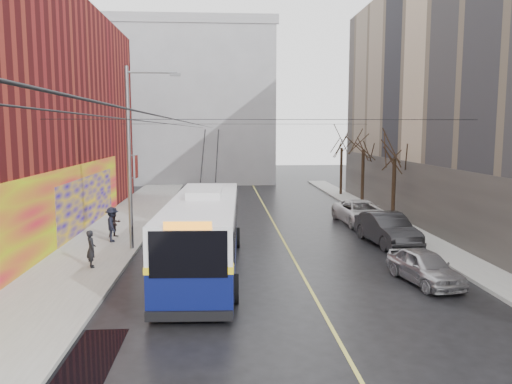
# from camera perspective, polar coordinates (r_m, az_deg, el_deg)

# --- Properties ---
(ground) EXTENTS (140.00, 140.00, 0.00)m
(ground) POSITION_cam_1_polar(r_m,az_deg,el_deg) (15.85, 2.94, -15.04)
(ground) COLOR black
(ground) RESTS_ON ground
(sidewalk_left) EXTENTS (4.00, 60.00, 0.15)m
(sidewalk_left) POSITION_cam_1_polar(r_m,az_deg,el_deg) (27.93, -16.73, -5.39)
(sidewalk_left) COLOR gray
(sidewalk_left) RESTS_ON ground
(sidewalk_right) EXTENTS (2.00, 60.00, 0.15)m
(sidewalk_right) POSITION_cam_1_polar(r_m,az_deg,el_deg) (29.27, 17.89, -4.86)
(sidewalk_right) COLOR gray
(sidewalk_right) RESTS_ON ground
(lane_line) EXTENTS (0.12, 50.00, 0.01)m
(lane_line) POSITION_cam_1_polar(r_m,az_deg,el_deg) (29.37, 2.63, -4.63)
(lane_line) COLOR #BFB74C
(lane_line) RESTS_ON ground
(building_far) EXTENTS (20.50, 12.10, 18.00)m
(building_far) POSITION_cam_1_polar(r_m,az_deg,el_deg) (59.79, -8.03, 9.96)
(building_far) COLOR gray
(building_far) RESTS_ON ground
(streetlight_pole) EXTENTS (2.65, 0.60, 9.00)m
(streetlight_pole) POSITION_cam_1_polar(r_m,az_deg,el_deg) (24.99, -13.96, 4.32)
(streetlight_pole) COLOR slate
(streetlight_pole) RESTS_ON ground
(catenary_wires) EXTENTS (18.00, 60.00, 0.22)m
(catenary_wires) POSITION_cam_1_polar(r_m,az_deg,el_deg) (29.36, -5.40, 7.61)
(catenary_wires) COLOR black
(tree_near) EXTENTS (3.20, 3.20, 6.40)m
(tree_near) POSITION_cam_1_polar(r_m,az_deg,el_deg) (32.43, 15.60, 5.09)
(tree_near) COLOR black
(tree_near) RESTS_ON ground
(tree_mid) EXTENTS (3.20, 3.20, 6.68)m
(tree_mid) POSITION_cam_1_polar(r_m,az_deg,el_deg) (39.09, 12.20, 5.89)
(tree_mid) COLOR black
(tree_mid) RESTS_ON ground
(tree_far) EXTENTS (3.20, 3.20, 6.57)m
(tree_far) POSITION_cam_1_polar(r_m,az_deg,el_deg) (45.87, 9.78, 5.97)
(tree_far) COLOR black
(tree_far) RESTS_ON ground
(puddle) EXTENTS (2.15, 3.69, 0.01)m
(puddle) POSITION_cam_1_polar(r_m,az_deg,el_deg) (14.66, -19.98, -17.36)
(puddle) COLOR black
(puddle) RESTS_ON ground
(pigeons_flying) EXTENTS (5.12, 3.04, 0.96)m
(pigeons_flying) POSITION_cam_1_polar(r_m,az_deg,el_deg) (24.38, -5.97, 10.50)
(pigeons_flying) COLOR slate
(trolleybus) EXTENTS (3.35, 12.78, 6.01)m
(trolleybus) POSITION_cam_1_polar(r_m,az_deg,el_deg) (21.33, -5.96, -4.57)
(trolleybus) COLOR #090F44
(trolleybus) RESTS_ON ground
(parked_car_a) EXTENTS (2.20, 4.11, 1.33)m
(parked_car_a) POSITION_cam_1_polar(r_m,az_deg,el_deg) (20.80, 18.69, -8.06)
(parked_car_a) COLOR #ABAAAF
(parked_car_a) RESTS_ON ground
(parked_car_b) EXTENTS (2.29, 5.19, 1.66)m
(parked_car_b) POSITION_cam_1_polar(r_m,az_deg,el_deg) (26.98, 14.75, -4.12)
(parked_car_b) COLOR #242427
(parked_car_b) RESTS_ON ground
(parked_car_c) EXTENTS (2.92, 5.58, 1.50)m
(parked_car_c) POSITION_cam_1_polar(r_m,az_deg,el_deg) (32.43, 11.90, -2.32)
(parked_car_c) COLOR silver
(parked_car_c) RESTS_ON ground
(following_car) EXTENTS (2.45, 4.94, 1.62)m
(following_car) POSITION_cam_1_polar(r_m,az_deg,el_deg) (33.31, -7.17, -1.87)
(following_car) COLOR #9C9DA1
(following_car) RESTS_ON ground
(pedestrian_a) EXTENTS (0.58, 0.69, 1.60)m
(pedestrian_a) POSITION_cam_1_polar(r_m,az_deg,el_deg) (22.46, -18.32, -6.18)
(pedestrian_a) COLOR black
(pedestrian_a) RESTS_ON sidewalk_left
(pedestrian_b) EXTENTS (0.92, 0.95, 1.54)m
(pedestrian_b) POSITION_cam_1_polar(r_m,az_deg,el_deg) (28.31, -15.84, -3.45)
(pedestrian_b) COLOR black
(pedestrian_b) RESTS_ON sidewalk_left
(pedestrian_c) EXTENTS (0.97, 1.32, 1.82)m
(pedestrian_c) POSITION_cam_1_polar(r_m,az_deg,el_deg) (27.21, -16.11, -3.57)
(pedestrian_c) COLOR black
(pedestrian_c) RESTS_ON sidewalk_left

